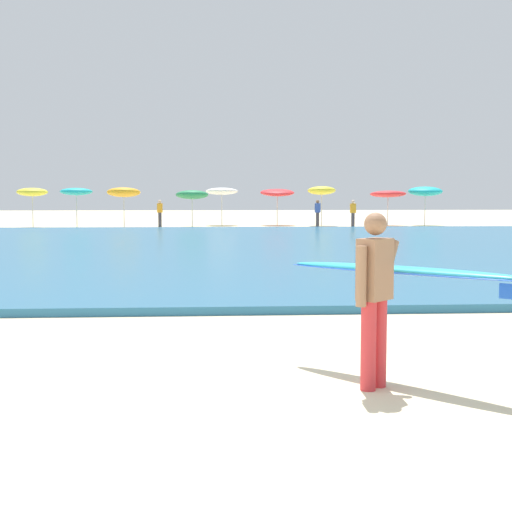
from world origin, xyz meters
The scene contains 15 objects.
ground_plane centered at (0.00, 0.00, 0.00)m, with size 160.00×160.00×0.00m, color beige.
sea centered at (0.00, 18.84, 0.07)m, with size 120.00×28.00×0.14m, color teal.
surfer_with_board centered at (2.50, 0.66, 1.03)m, with size 2.21×2.28×1.73m.
beach_umbrella_0 centered at (-9.61, 36.22, 2.03)m, with size 1.77×1.78×2.30m.
beach_umbrella_1 centered at (-6.96, 35.57, 2.06)m, with size 1.83×1.85×2.31m.
beach_umbrella_2 centered at (-4.30, 35.84, 2.02)m, with size 1.94×1.98×2.38m.
beach_umbrella_3 centered at (-0.36, 36.11, 1.88)m, with size 1.92×1.96×2.22m.
beach_umbrella_4 centered at (1.42, 38.21, 2.09)m, with size 1.99×2.01×2.36m.
beach_umbrella_5 centered at (4.85, 38.06, 2.01)m, with size 2.11×2.14×2.32m.
beach_umbrella_6 centered at (7.47, 37.12, 2.13)m, with size 1.70×1.73×2.44m.
beach_umbrella_7 centered at (11.52, 36.98, 1.92)m, with size 2.19×2.21×2.18m.
beach_umbrella_8 centered at (13.86, 37.06, 2.09)m, with size 2.08×2.10×2.42m.
beachgoer_near_row_left centered at (-2.25, 36.22, 0.84)m, with size 0.32×0.20×1.58m.
beachgoer_near_row_mid centered at (8.90, 34.55, 0.84)m, with size 0.32×0.20×1.58m.
beachgoer_near_row_right centered at (6.99, 35.54, 0.84)m, with size 0.32×0.20×1.58m.
Camera 1 is at (0.73, -6.38, 1.91)m, focal length 50.50 mm.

